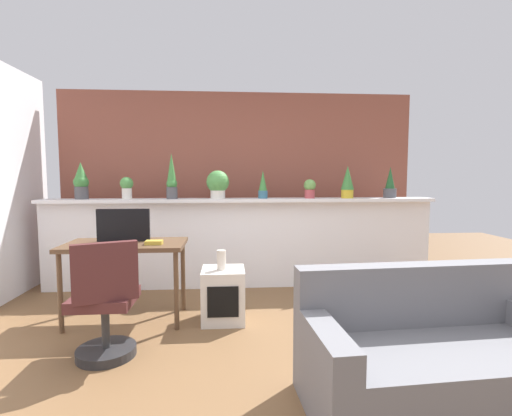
% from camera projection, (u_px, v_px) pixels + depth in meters
% --- Properties ---
extents(ground_plane, '(12.00, 12.00, 0.00)m').
position_uv_depth(ground_plane, '(251.00, 368.00, 2.67)').
color(ground_plane, brown).
extents(divider_wall, '(4.74, 0.16, 1.06)m').
position_uv_depth(divider_wall, '(241.00, 244.00, 4.61)').
color(divider_wall, white).
rests_on(divider_wall, ground).
extents(plant_shelf, '(4.74, 0.31, 0.04)m').
position_uv_depth(plant_shelf, '(241.00, 200.00, 4.53)').
color(plant_shelf, white).
rests_on(plant_shelf, divider_wall).
extents(brick_wall_behind, '(4.74, 0.10, 2.50)m').
position_uv_depth(brick_wall_behind, '(239.00, 185.00, 5.15)').
color(brick_wall_behind, brown).
rests_on(brick_wall_behind, ground).
extents(potted_plant_0, '(0.17, 0.17, 0.43)m').
position_uv_depth(potted_plant_0, '(81.00, 181.00, 4.37)').
color(potted_plant_0, '#4C4C51').
rests_on(potted_plant_0, plant_shelf).
extents(potted_plant_1, '(0.15, 0.15, 0.26)m').
position_uv_depth(potted_plant_1, '(127.00, 187.00, 4.41)').
color(potted_plant_1, silver).
rests_on(potted_plant_1, plant_shelf).
extents(potted_plant_2, '(0.13, 0.13, 0.54)m').
position_uv_depth(potted_plant_2, '(172.00, 179.00, 4.42)').
color(potted_plant_2, '#4C4C51').
rests_on(potted_plant_2, plant_shelf).
extents(potted_plant_3, '(0.27, 0.27, 0.34)m').
position_uv_depth(potted_plant_3, '(218.00, 184.00, 4.49)').
color(potted_plant_3, silver).
rests_on(potted_plant_3, plant_shelf).
extents(potted_plant_4, '(0.12, 0.12, 0.34)m').
position_uv_depth(potted_plant_4, '(263.00, 185.00, 4.53)').
color(potted_plant_4, '#386B84').
rests_on(potted_plant_4, plant_shelf).
extents(potted_plant_5, '(0.15, 0.15, 0.23)m').
position_uv_depth(potted_plant_5, '(310.00, 188.00, 4.57)').
color(potted_plant_5, '#B7474C').
rests_on(potted_plant_5, plant_shelf).
extents(potted_plant_6, '(0.16, 0.16, 0.40)m').
position_uv_depth(potted_plant_6, '(347.00, 181.00, 4.58)').
color(potted_plant_6, gold).
rests_on(potted_plant_6, plant_shelf).
extents(potted_plant_7, '(0.16, 0.16, 0.39)m').
position_uv_depth(potted_plant_7, '(390.00, 185.00, 4.69)').
color(potted_plant_7, '#4C4C51').
rests_on(potted_plant_7, plant_shelf).
extents(desk, '(1.10, 0.60, 0.75)m').
position_uv_depth(desk, '(126.00, 252.00, 3.50)').
color(desk, brown).
rests_on(desk, ground).
extents(tv_monitor, '(0.49, 0.04, 0.31)m').
position_uv_depth(tv_monitor, '(123.00, 225.00, 3.56)').
color(tv_monitor, black).
rests_on(tv_monitor, desk).
extents(office_chair, '(0.51, 0.51, 0.91)m').
position_uv_depth(office_chair, '(105.00, 309.00, 2.76)').
color(office_chair, '#262628').
rests_on(office_chair, ground).
extents(side_cube_shelf, '(0.40, 0.41, 0.50)m').
position_uv_depth(side_cube_shelf, '(223.00, 295.00, 3.52)').
color(side_cube_shelf, silver).
rests_on(side_cube_shelf, ground).
extents(vase_on_shelf, '(0.08, 0.08, 0.19)m').
position_uv_depth(vase_on_shelf, '(221.00, 260.00, 3.47)').
color(vase_on_shelf, silver).
rests_on(vase_on_shelf, side_cube_shelf).
extents(book_on_desk, '(0.15, 0.10, 0.04)m').
position_uv_depth(book_on_desk, '(154.00, 242.00, 3.41)').
color(book_on_desk, gold).
rests_on(book_on_desk, desk).
extents(couch, '(1.60, 0.85, 0.80)m').
position_uv_depth(couch, '(434.00, 359.00, 2.22)').
color(couch, slate).
rests_on(couch, ground).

